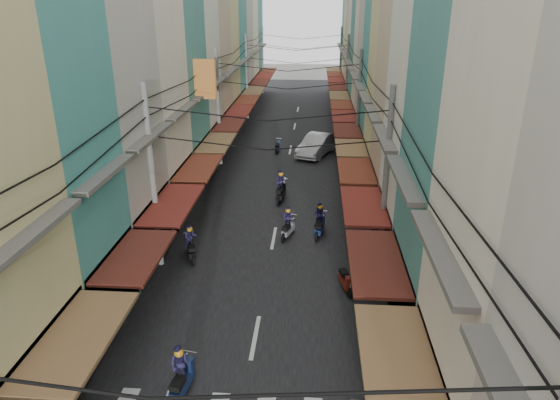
% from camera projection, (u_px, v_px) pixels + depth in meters
% --- Properties ---
extents(ground, '(160.00, 160.00, 0.00)m').
position_uv_depth(ground, '(261.00, 306.00, 19.65)').
color(ground, slate).
rests_on(ground, ground).
extents(road, '(10.00, 80.00, 0.02)m').
position_uv_depth(road, '(289.00, 157.00, 38.16)').
color(road, black).
rests_on(road, ground).
extents(sidewalk_left, '(3.00, 80.00, 0.06)m').
position_uv_depth(sidewalk_left, '(205.00, 155.00, 38.58)').
color(sidewalk_left, gray).
rests_on(sidewalk_left, ground).
extents(sidewalk_right, '(3.00, 80.00, 0.06)m').
position_uv_depth(sidewalk_right, '(375.00, 159.00, 37.72)').
color(sidewalk_right, gray).
rests_on(sidewalk_right, ground).
extents(building_row_left, '(7.80, 67.67, 23.70)m').
position_uv_depth(building_row_left, '(163.00, 24.00, 31.86)').
color(building_row_left, silver).
rests_on(building_row_left, ground).
extents(building_row_right, '(7.80, 68.98, 22.59)m').
position_uv_depth(building_row_right, '(414.00, 31.00, 30.84)').
color(building_row_right, teal).
rests_on(building_row_right, ground).
extents(utility_poles, '(10.20, 66.13, 8.20)m').
position_uv_depth(utility_poles, '(285.00, 79.00, 31.09)').
color(utility_poles, slate).
rests_on(utility_poles, ground).
extents(white_car, '(6.07, 4.08, 2.00)m').
position_uv_depth(white_car, '(316.00, 155.00, 38.78)').
color(white_car, silver).
rests_on(white_car, ground).
extents(bicycle, '(1.53, 0.91, 0.99)m').
position_uv_depth(bicycle, '(399.00, 274.00, 21.92)').
color(bicycle, black).
rests_on(bicycle, ground).
extents(moving_scooters, '(7.39, 27.97, 1.94)m').
position_uv_depth(moving_scooters, '(274.00, 223.00, 25.65)').
color(moving_scooters, black).
rests_on(moving_scooters, ground).
extents(parked_scooters, '(13.28, 12.93, 0.99)m').
position_uv_depth(parked_scooters, '(391.00, 353.00, 16.31)').
color(parked_scooters, black).
rests_on(parked_scooters, ground).
extents(pedestrians, '(12.02, 26.64, 2.19)m').
position_uv_depth(pedestrians, '(179.00, 230.00, 23.70)').
color(pedestrians, '#271F29').
rests_on(pedestrians, ground).
extents(traffic_sign, '(0.10, 0.62, 2.81)m').
position_uv_depth(traffic_sign, '(406.00, 259.00, 18.97)').
color(traffic_sign, slate).
rests_on(traffic_sign, ground).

